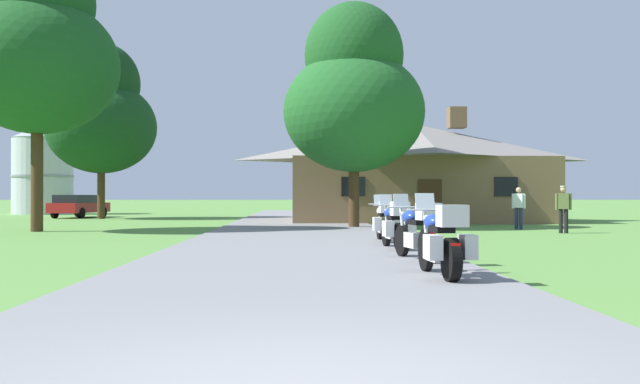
{
  "coord_description": "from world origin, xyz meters",
  "views": [
    {
      "loc": [
        -0.02,
        -4.35,
        1.3
      ],
      "look_at": [
        0.73,
        19.57,
        1.46
      ],
      "focal_mm": 38.74,
      "sensor_mm": 36.0,
      "label": 1
    }
  ],
  "objects_px": {
    "motorcycle_blue_second_in_row": "(417,231)",
    "motorcycle_white_farthest_in_row": "(384,222)",
    "metal_silo_distant": "(43,169)",
    "tree_left_near": "(37,47)",
    "motorcycle_blue_nearest_to_camera": "(442,242)",
    "motorcycle_blue_third_in_row": "(395,226)",
    "parked_red_suv_far_left": "(79,205)",
    "tree_left_far": "(101,114)",
    "bystander_white_shirt_near_lodge": "(519,206)",
    "bystander_olive_shirt_beside_signpost": "(563,206)",
    "tree_by_lodge_front": "(354,95)"
  },
  "relations": [
    {
      "from": "motorcycle_white_farthest_in_row",
      "to": "bystander_white_shirt_near_lodge",
      "type": "xyz_separation_m",
      "value": [
        6.33,
        8.02,
        0.32
      ]
    },
    {
      "from": "motorcycle_blue_second_in_row",
      "to": "parked_red_suv_far_left",
      "type": "height_order",
      "value": "parked_red_suv_far_left"
    },
    {
      "from": "bystander_olive_shirt_beside_signpost",
      "to": "tree_by_lodge_front",
      "type": "relative_size",
      "value": 0.18
    },
    {
      "from": "motorcycle_white_farthest_in_row",
      "to": "parked_red_suv_far_left",
      "type": "distance_m",
      "value": 28.74
    },
    {
      "from": "motorcycle_blue_third_in_row",
      "to": "parked_red_suv_far_left",
      "type": "xyz_separation_m",
      "value": [
        -15.81,
        26.62,
        0.17
      ]
    },
    {
      "from": "motorcycle_blue_second_in_row",
      "to": "motorcycle_white_farthest_in_row",
      "type": "distance_m",
      "value": 5.56
    },
    {
      "from": "motorcycle_blue_second_in_row",
      "to": "motorcycle_blue_third_in_row",
      "type": "relative_size",
      "value": 0.99
    },
    {
      "from": "motorcycle_blue_second_in_row",
      "to": "tree_by_lodge_front",
      "type": "height_order",
      "value": "tree_by_lodge_front"
    },
    {
      "from": "bystander_olive_shirt_beside_signpost",
      "to": "tree_left_near",
      "type": "bearing_deg",
      "value": -165.44
    },
    {
      "from": "parked_red_suv_far_left",
      "to": "tree_left_far",
      "type": "bearing_deg",
      "value": -38.25
    },
    {
      "from": "metal_silo_distant",
      "to": "parked_red_suv_far_left",
      "type": "xyz_separation_m",
      "value": [
        5.42,
        -8.71,
        -2.57
      ]
    },
    {
      "from": "motorcycle_white_farthest_in_row",
      "to": "parked_red_suv_far_left",
      "type": "xyz_separation_m",
      "value": [
        -15.89,
        23.94,
        0.17
      ]
    },
    {
      "from": "motorcycle_blue_nearest_to_camera",
      "to": "motorcycle_blue_third_in_row",
      "type": "bearing_deg",
      "value": 84.89
    },
    {
      "from": "metal_silo_distant",
      "to": "tree_left_near",
      "type": "bearing_deg",
      "value": -70.27
    },
    {
      "from": "tree_left_near",
      "to": "metal_silo_distant",
      "type": "distance_m",
      "value": 27.55
    },
    {
      "from": "motorcycle_blue_nearest_to_camera",
      "to": "metal_silo_distant",
      "type": "relative_size",
      "value": 0.31
    },
    {
      "from": "motorcycle_white_farthest_in_row",
      "to": "tree_left_near",
      "type": "relative_size",
      "value": 0.19
    },
    {
      "from": "motorcycle_white_farthest_in_row",
      "to": "tree_left_near",
      "type": "bearing_deg",
      "value": 149.09
    },
    {
      "from": "bystander_white_shirt_near_lodge",
      "to": "motorcycle_blue_third_in_row",
      "type": "bearing_deg",
      "value": -85.65
    },
    {
      "from": "tree_left_near",
      "to": "motorcycle_blue_nearest_to_camera",
      "type": "bearing_deg",
      "value": -52.36
    },
    {
      "from": "motorcycle_blue_third_in_row",
      "to": "metal_silo_distant",
      "type": "xyz_separation_m",
      "value": [
        -21.22,
        35.34,
        2.73
      ]
    },
    {
      "from": "tree_left_far",
      "to": "bystander_olive_shirt_beside_signpost",
      "type": "bearing_deg",
      "value": -38.36
    },
    {
      "from": "motorcycle_blue_nearest_to_camera",
      "to": "tree_left_near",
      "type": "distance_m",
      "value": 20.48
    },
    {
      "from": "bystander_white_shirt_near_lodge",
      "to": "tree_left_far",
      "type": "distance_m",
      "value": 24.99
    },
    {
      "from": "motorcycle_blue_nearest_to_camera",
      "to": "parked_red_suv_far_left",
      "type": "height_order",
      "value": "parked_red_suv_far_left"
    },
    {
      "from": "bystander_white_shirt_near_lodge",
      "to": "tree_by_lodge_front",
      "type": "bearing_deg",
      "value": -156.01
    },
    {
      "from": "tree_left_near",
      "to": "motorcycle_blue_third_in_row",
      "type": "bearing_deg",
      "value": -38.71
    },
    {
      "from": "tree_left_near",
      "to": "parked_red_suv_far_left",
      "type": "xyz_separation_m",
      "value": [
        -3.81,
        17.01,
        -6.1
      ]
    },
    {
      "from": "bystander_white_shirt_near_lodge",
      "to": "tree_left_near",
      "type": "relative_size",
      "value": 0.15
    },
    {
      "from": "motorcycle_blue_nearest_to_camera",
      "to": "tree_by_lodge_front",
      "type": "bearing_deg",
      "value": 85.54
    },
    {
      "from": "motorcycle_blue_second_in_row",
      "to": "motorcycle_blue_nearest_to_camera",
      "type": "bearing_deg",
      "value": -103.21
    },
    {
      "from": "motorcycle_blue_nearest_to_camera",
      "to": "parked_red_suv_far_left",
      "type": "xyz_separation_m",
      "value": [
        -15.71,
        32.45,
        0.17
      ]
    },
    {
      "from": "motorcycle_blue_second_in_row",
      "to": "tree_left_far",
      "type": "height_order",
      "value": "tree_left_far"
    },
    {
      "from": "motorcycle_blue_third_in_row",
      "to": "parked_red_suv_far_left",
      "type": "distance_m",
      "value": 30.96
    },
    {
      "from": "tree_left_near",
      "to": "metal_silo_distant",
      "type": "xyz_separation_m",
      "value": [
        -9.22,
        25.72,
        -3.53
      ]
    },
    {
      "from": "motorcycle_blue_second_in_row",
      "to": "tree_left_near",
      "type": "distance_m",
      "value": 18.44
    },
    {
      "from": "motorcycle_blue_third_in_row",
      "to": "metal_silo_distant",
      "type": "distance_m",
      "value": 41.31
    },
    {
      "from": "motorcycle_blue_third_in_row",
      "to": "tree_left_far",
      "type": "height_order",
      "value": "tree_left_far"
    },
    {
      "from": "bystander_white_shirt_near_lodge",
      "to": "motorcycle_white_farthest_in_row",
      "type": "bearing_deg",
      "value": -93.0
    },
    {
      "from": "motorcycle_blue_nearest_to_camera",
      "to": "motorcycle_white_farthest_in_row",
      "type": "distance_m",
      "value": 8.5
    },
    {
      "from": "bystander_olive_shirt_beside_signpost",
      "to": "metal_silo_distant",
      "type": "bearing_deg",
      "value": 155.73
    },
    {
      "from": "motorcycle_blue_third_in_row",
      "to": "parked_red_suv_far_left",
      "type": "bearing_deg",
      "value": 115.7
    },
    {
      "from": "bystander_olive_shirt_beside_signpost",
      "to": "tree_left_far",
      "type": "height_order",
      "value": "tree_left_far"
    },
    {
      "from": "motorcycle_blue_nearest_to_camera",
      "to": "motorcycle_blue_third_in_row",
      "type": "relative_size",
      "value": 1.0
    },
    {
      "from": "tree_left_far",
      "to": "motorcycle_blue_third_in_row",
      "type": "bearing_deg",
      "value": -60.45
    },
    {
      "from": "motorcycle_white_farthest_in_row",
      "to": "tree_left_far",
      "type": "relative_size",
      "value": 0.2
    },
    {
      "from": "motorcycle_blue_third_in_row",
      "to": "tree_left_near",
      "type": "relative_size",
      "value": 0.19
    },
    {
      "from": "motorcycle_blue_third_in_row",
      "to": "bystander_white_shirt_near_lodge",
      "type": "height_order",
      "value": "bystander_white_shirt_near_lodge"
    },
    {
      "from": "bystander_white_shirt_near_lodge",
      "to": "tree_left_near",
      "type": "distance_m",
      "value": 19.38
    },
    {
      "from": "tree_left_far",
      "to": "tree_by_lodge_front",
      "type": "height_order",
      "value": "tree_left_far"
    }
  ]
}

